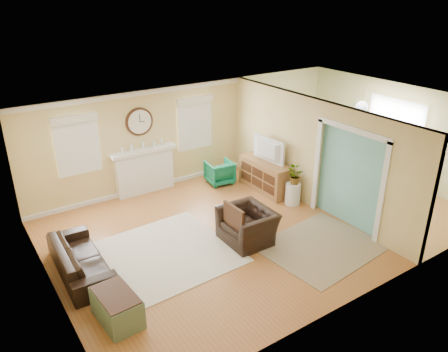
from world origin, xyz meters
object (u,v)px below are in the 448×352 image
Objects in this scene: sofa at (80,259)px; green_chair at (220,172)px; credenza at (265,176)px; eames_chair at (247,225)px; dining_table at (357,174)px.

green_chair is (4.32, 1.93, 0.01)m from sofa.
sofa is 5.13m from credenza.
eames_chair reaches higher than dining_table.
credenza is at bearing 134.01° from eames_chair.
sofa is at bearing 84.21° from dining_table.
dining_table is (7.27, -0.20, 0.03)m from sofa.
dining_table is (2.22, -1.10, -0.08)m from credenza.
credenza is 2.48m from dining_table.
eames_chair is 2.96m from green_chair.
eames_chair is 2.51m from credenza.
sofa is 3.31m from eames_chair.
credenza reaches higher than green_chair.
green_chair is at bearing 158.95° from eames_chair.
dining_table is (4.06, 0.61, -0.03)m from eames_chair.
credenza is (1.84, 1.71, 0.05)m from eames_chair.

